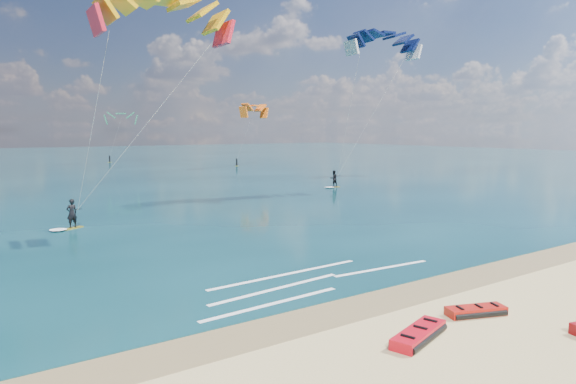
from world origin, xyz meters
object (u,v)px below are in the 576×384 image
at_px(packed_kite_mid, 476,315).
at_px(kitesurfer_far, 360,102).
at_px(kitesurfer_main, 118,102).
at_px(packed_kite_left, 418,340).

height_order(packed_kite_mid, kitesurfer_far, kitesurfer_far).
height_order(packed_kite_mid, kitesurfer_main, kitesurfer_main).
bearing_deg(packed_kite_left, kitesurfer_main, 78.96).
bearing_deg(packed_kite_mid, kitesurfer_main, 125.19).
bearing_deg(packed_kite_left, packed_kite_mid, -12.01).
distance_m(packed_kite_left, kitesurfer_main, 24.86).
bearing_deg(kitesurfer_far, kitesurfer_main, -136.86).
bearing_deg(kitesurfer_main, packed_kite_mid, -103.54).
bearing_deg(kitesurfer_main, kitesurfer_far, -10.11).
bearing_deg(kitesurfer_far, packed_kite_left, -104.64).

